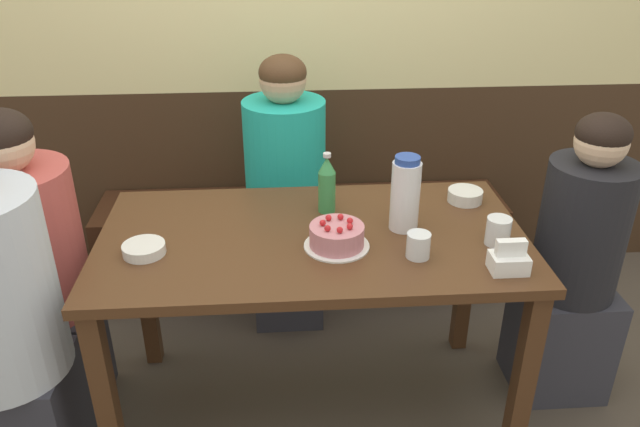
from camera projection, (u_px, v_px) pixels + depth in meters
ground_plane at (313, 406)px, 2.41m from camera, size 12.00×12.00×0.00m
back_wall at (297, 23)px, 2.76m from camera, size 4.80×0.04×2.50m
bench_seat at (303, 245)px, 3.03m from camera, size 1.90×0.38×0.47m
dining_table at (313, 260)px, 2.10m from camera, size 1.40×0.75×0.76m
birthday_cake at (337, 236)px, 1.97m from camera, size 0.21×0.21×0.09m
water_pitcher at (405, 194)px, 2.04m from camera, size 0.10×0.10×0.26m
soju_bottle at (327, 184)px, 2.16m from camera, size 0.06×0.06×0.22m
napkin_holder at (509, 260)px, 1.84m from camera, size 0.11×0.08×0.11m
bowl_soup_white at (144, 249)px, 1.94m from camera, size 0.13×0.13×0.03m
bowl_rice_small at (465, 196)px, 2.27m from camera, size 0.13×0.13×0.04m
glass_water_tall at (498, 231)px, 1.98m from camera, size 0.08×0.08×0.09m
glass_tumbler_short at (418, 245)px, 1.91m from camera, size 0.07×0.07×0.08m
person_teal_shirt at (34, 275)px, 2.15m from camera, size 0.37×0.37×1.18m
person_pale_blue_shirt at (573, 273)px, 2.29m from camera, size 0.34×0.30×1.13m
person_grey_tee at (286, 200)px, 2.70m from camera, size 0.34×0.34×1.21m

